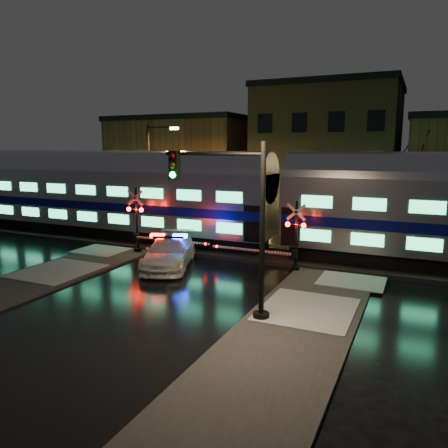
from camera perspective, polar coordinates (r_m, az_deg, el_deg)
The scene contains 12 objects.
ground at distance 22.60m, azimuth -3.55°, elevation -6.43°, with size 120.00×120.00×0.00m, color black.
ballast at distance 26.93m, azimuth 1.47°, elevation -3.47°, with size 90.00×4.20×0.24m, color black.
sidewalk_left at distance 22.19m, azimuth -26.46°, elevation -7.63°, with size 4.00×20.00×0.12m, color #2D2D2D.
sidewalk_right at distance 15.01m, azimuth 8.01°, elevation -14.99°, with size 4.00×20.00×0.12m, color #2D2D2D.
building_left at distance 47.26m, azimuth -4.96°, elevation 7.65°, with size 14.00×10.00×9.00m, color brown.
building_mid at distance 42.41m, azimuth 13.52°, elevation 8.84°, with size 12.00×11.00×11.50m, color brown.
train at distance 25.41m, azimuth 7.26°, elevation 3.13°, with size 51.00×3.12×5.92m.
police_car at distance 23.75m, azimuth -7.17°, elevation -3.63°, with size 4.08×6.04×1.80m.
crossing_signal_right at distance 22.77m, azimuth 8.42°, elevation -2.44°, with size 5.24×0.63×3.71m.
crossing_signal_left at distance 26.71m, azimuth -10.75°, elevation -0.38°, with size 5.67×0.65×4.01m.
traffic_light at distance 16.03m, azimuth 1.51°, elevation -0.35°, with size 4.26×0.74×6.58m.
streetlight at distance 33.90m, azimuth -9.39°, elevation 6.90°, with size 2.69×0.28×8.05m.
Camera 1 is at (10.27, -19.09, 6.36)m, focal length 35.00 mm.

